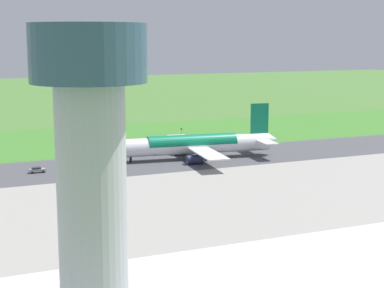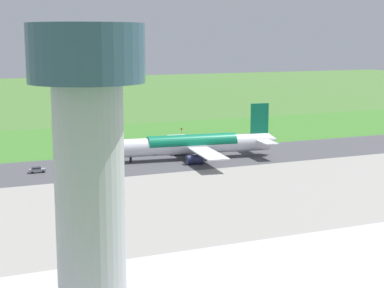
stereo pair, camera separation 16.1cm
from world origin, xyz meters
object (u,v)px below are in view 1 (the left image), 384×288
(service_truck_baggage, at_px, (85,180))
(service_car_followme, at_px, (37,170))
(no_stopping_sign, at_px, (181,131))
(airliner_main, at_px, (193,144))
(traffic_cone_orange, at_px, (176,138))

(service_truck_baggage, bearing_deg, service_car_followme, -67.90)
(service_car_followme, bearing_deg, no_stopping_sign, -143.54)
(airliner_main, bearing_deg, traffic_cone_orange, -104.49)
(service_car_followme, bearing_deg, airliner_main, -178.57)
(no_stopping_sign, bearing_deg, traffic_cone_orange, 50.23)
(no_stopping_sign, height_order, traffic_cone_orange, no_stopping_sign)
(service_car_followme, bearing_deg, service_truck_baggage, 112.10)
(airliner_main, bearing_deg, service_truck_baggage, 28.94)
(service_truck_baggage, relative_size, traffic_cone_orange, 11.17)
(airliner_main, xyz_separation_m, service_car_followme, (45.39, 1.13, -3.51))
(airliner_main, height_order, traffic_cone_orange, airliner_main)
(no_stopping_sign, bearing_deg, service_truck_baggage, 50.99)
(service_truck_baggage, height_order, traffic_cone_orange, service_truck_baggage)
(traffic_cone_orange, bearing_deg, service_truck_baggage, 51.06)
(no_stopping_sign, relative_size, traffic_cone_orange, 4.91)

